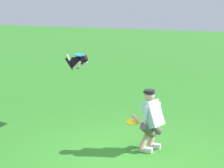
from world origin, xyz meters
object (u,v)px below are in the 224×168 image
frisbee_held (132,122)px  person (151,119)px  dog (77,63)px  frisbee_flying (80,55)px

frisbee_held → person: bearing=-165.1°
dog → frisbee_held: 2.31m
frisbee_held → dog: bearing=-31.4°
person → frisbee_held: person is taller
dog → frisbee_flying: (-0.12, 0.10, 0.21)m
person → frisbee_held: (0.37, 0.10, -0.09)m
person → dog: size_ratio=1.48×
frisbee_flying → dog: bearing=-39.9°
dog → person: bearing=6.5°
person → dog: (2.17, -1.00, 0.87)m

